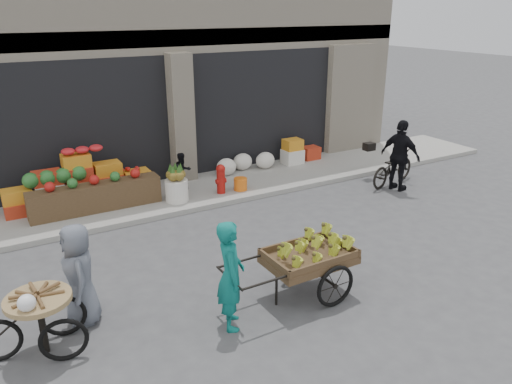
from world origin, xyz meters
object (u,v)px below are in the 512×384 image
tricycle_cart (40,315)px  bicycle (393,167)px  orange_bucket (240,184)px  fire_hydrant (221,178)px  banana_cart (306,255)px  vendor_grey (79,274)px  seated_person (183,172)px  vendor_woman (231,275)px  pineapple_bin (177,190)px  cyclist (400,156)px

tricycle_cart → bicycle: bearing=26.5°
bicycle → orange_bucket: bearing=57.4°
fire_hydrant → banana_cart: bearing=-99.6°
banana_cart → vendor_grey: vendor_grey is taller
banana_cart → vendor_grey: 3.35m
seated_person → vendor_woman: bearing=-115.2°
pineapple_bin → fire_hydrant: bearing=-2.6°
vendor_grey → orange_bucket: bearing=132.1°
pineapple_bin → fire_hydrant: size_ratio=0.73×
pineapple_bin → tricycle_cart: (-3.46, -4.00, 0.20)m
pineapple_bin → seated_person: (0.40, 0.60, 0.21)m
fire_hydrant → orange_bucket: fire_hydrant is taller
seated_person → bicycle: seated_person is taller
pineapple_bin → vendor_grey: 4.55m
vendor_woman → vendor_grey: bearing=78.6°
vendor_woman → bicycle: size_ratio=0.95×
bicycle → cyclist: (-0.20, -0.40, 0.43)m
seated_person → bicycle: (4.95, -1.97, -0.13)m
fire_hydrant → tricycle_cart: 6.03m
banana_cart → tricycle_cart: bearing=170.4°
pineapple_bin → vendor_woman: (-1.04, -4.71, 0.44)m
pineapple_bin → banana_cart: bearing=-85.8°
seated_person → vendor_grey: bearing=-138.1°
pineapple_bin → banana_cart: 4.61m
pineapple_bin → fire_hydrant: 1.11m
orange_bucket → tricycle_cart: (-5.06, -3.90, 0.30)m
orange_bucket → seated_person: (-1.20, 0.70, 0.31)m
pineapple_bin → vendor_grey: vendor_grey is taller
pineapple_bin → cyclist: cyclist is taller
pineapple_bin → banana_cart: size_ratio=0.22×
pineapple_bin → tricycle_cart: tricycle_cart is taller
vendor_woman → tricycle_cart: bearing=95.3°
orange_bucket → tricycle_cart: 6.39m
pineapple_bin → vendor_grey: (-2.85, -3.54, 0.39)m
vendor_grey → cyclist: 8.19m
vendor_grey → bicycle: 8.48m
tricycle_cart → vendor_grey: 0.79m
seated_person → tricycle_cart: seated_person is taller
tricycle_cart → cyclist: size_ratio=0.83×
orange_bucket → cyclist: size_ratio=0.18×
vendor_woman → bicycle: vendor_woman is taller
banana_cart → vendor_woman: 1.39m
vendor_woman → cyclist: size_ratio=0.92×
banana_cart → tricycle_cart: size_ratio=1.59×
seated_person → bicycle: bearing=-31.7°
vendor_woman → orange_bucket: bearing=-8.2°
fire_hydrant → tricycle_cart: tricycle_cart is taller
vendor_woman → tricycle_cart: (-2.41, 0.71, -0.25)m
tricycle_cart → bicycle: size_ratio=0.85×
cyclist → banana_cart: bearing=106.4°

